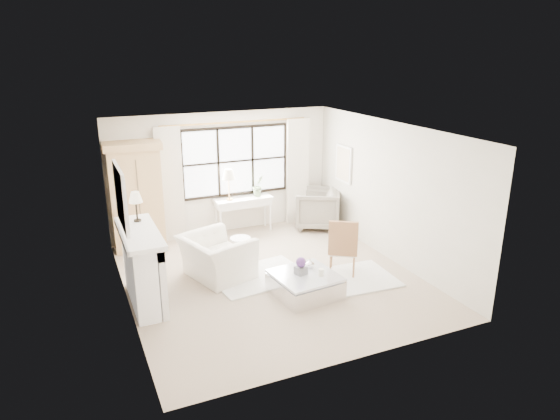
# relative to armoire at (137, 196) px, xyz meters

# --- Properties ---
(floor) EXTENTS (5.50, 5.50, 0.00)m
(floor) POSITION_rel_armoire_xyz_m (1.93, -2.45, -1.14)
(floor) COLOR tan
(floor) RESTS_ON ground
(ceiling) EXTENTS (5.50, 5.50, 0.00)m
(ceiling) POSITION_rel_armoire_xyz_m (1.93, -2.45, 1.56)
(ceiling) COLOR white
(ceiling) RESTS_ON ground
(wall_back) EXTENTS (5.00, 0.00, 5.00)m
(wall_back) POSITION_rel_armoire_xyz_m (1.93, 0.30, 0.21)
(wall_back) COLOR white
(wall_back) RESTS_ON ground
(wall_front) EXTENTS (5.00, 0.00, 5.00)m
(wall_front) POSITION_rel_armoire_xyz_m (1.93, -5.20, 0.21)
(wall_front) COLOR beige
(wall_front) RESTS_ON ground
(wall_left) EXTENTS (0.00, 5.50, 5.50)m
(wall_left) POSITION_rel_armoire_xyz_m (-0.57, -2.45, 0.21)
(wall_left) COLOR silver
(wall_left) RESTS_ON ground
(wall_right) EXTENTS (0.00, 5.50, 5.50)m
(wall_right) POSITION_rel_armoire_xyz_m (4.43, -2.45, 0.21)
(wall_right) COLOR beige
(wall_right) RESTS_ON ground
(window_pane) EXTENTS (2.40, 0.02, 1.50)m
(window_pane) POSITION_rel_armoire_xyz_m (2.23, 0.28, 0.46)
(window_pane) COLOR white
(window_pane) RESTS_ON wall_back
(window_frame) EXTENTS (2.50, 0.04, 1.50)m
(window_frame) POSITION_rel_armoire_xyz_m (2.23, 0.27, 0.46)
(window_frame) COLOR black
(window_frame) RESTS_ON wall_back
(curtain_rod) EXTENTS (3.30, 0.04, 0.04)m
(curtain_rod) POSITION_rel_armoire_xyz_m (2.23, 0.22, 1.33)
(curtain_rod) COLOR #B6833F
(curtain_rod) RESTS_ON wall_back
(curtain_left) EXTENTS (0.55, 0.10, 2.47)m
(curtain_left) POSITION_rel_armoire_xyz_m (0.73, 0.20, 0.10)
(curtain_left) COLOR beige
(curtain_left) RESTS_ON ground
(curtain_right) EXTENTS (0.55, 0.10, 2.47)m
(curtain_right) POSITION_rel_armoire_xyz_m (3.73, 0.20, 0.10)
(curtain_right) COLOR white
(curtain_right) RESTS_ON ground
(fireplace) EXTENTS (0.58, 1.66, 1.26)m
(fireplace) POSITION_rel_armoire_xyz_m (-0.35, -2.45, -0.49)
(fireplace) COLOR white
(fireplace) RESTS_ON ground
(mirror_frame) EXTENTS (0.05, 1.15, 0.95)m
(mirror_frame) POSITION_rel_armoire_xyz_m (-0.54, -2.45, 0.70)
(mirror_frame) COLOR silver
(mirror_frame) RESTS_ON wall_left
(mirror_glass) EXTENTS (0.02, 1.00, 0.80)m
(mirror_glass) POSITION_rel_armoire_xyz_m (-0.51, -2.45, 0.70)
(mirror_glass) COLOR silver
(mirror_glass) RESTS_ON wall_left
(art_frame) EXTENTS (0.04, 0.62, 0.82)m
(art_frame) POSITION_rel_armoire_xyz_m (4.40, -0.75, 0.41)
(art_frame) COLOR white
(art_frame) RESTS_ON wall_right
(art_canvas) EXTENTS (0.01, 0.52, 0.72)m
(art_canvas) POSITION_rel_armoire_xyz_m (4.38, -0.75, 0.41)
(art_canvas) COLOR beige
(art_canvas) RESTS_ON wall_right
(mantel_lamp) EXTENTS (0.22, 0.22, 0.51)m
(mantel_lamp) POSITION_rel_armoire_xyz_m (-0.27, -1.99, 0.51)
(mantel_lamp) COLOR black
(mantel_lamp) RESTS_ON fireplace
(armoire) EXTENTS (1.17, 0.79, 2.24)m
(armoire) POSITION_rel_armoire_xyz_m (0.00, 0.00, 0.00)
(armoire) COLOR tan
(armoire) RESTS_ON floor
(console_table) EXTENTS (1.31, 0.48, 0.80)m
(console_table) POSITION_rel_armoire_xyz_m (2.31, 0.05, -0.74)
(console_table) COLOR white
(console_table) RESTS_ON floor
(console_lamp) EXTENTS (0.28, 0.28, 0.69)m
(console_lamp) POSITION_rel_armoire_xyz_m (1.98, 0.03, 0.22)
(console_lamp) COLOR #B0803D
(console_lamp) RESTS_ON console_table
(orchid_plant) EXTENTS (0.30, 0.26, 0.48)m
(orchid_plant) POSITION_rel_armoire_xyz_m (2.67, 0.05, -0.10)
(orchid_plant) COLOR #647D53
(orchid_plant) RESTS_ON console_table
(side_table) EXTENTS (0.40, 0.40, 0.51)m
(side_table) POSITION_rel_armoire_xyz_m (1.67, -1.54, -0.81)
(side_table) COLOR white
(side_table) RESTS_ON floor
(rug_left) EXTENTS (1.83, 1.40, 0.03)m
(rug_left) POSITION_rel_armoire_xyz_m (1.75, -2.31, -1.12)
(rug_left) COLOR white
(rug_left) RESTS_ON floor
(rug_right) EXTENTS (1.65, 1.28, 0.03)m
(rug_right) POSITION_rel_armoire_xyz_m (3.21, -3.09, -1.12)
(rug_right) COLOR white
(rug_right) RESTS_ON floor
(club_armchair) EXTENTS (1.36, 1.46, 0.78)m
(club_armchair) POSITION_rel_armoire_xyz_m (1.05, -2.00, -0.75)
(club_armchair) COLOR white
(club_armchair) RESTS_ON floor
(wingback_chair) EXTENTS (1.35, 1.34, 0.91)m
(wingback_chair) POSITION_rel_armoire_xyz_m (3.98, -0.35, -0.69)
(wingback_chair) COLOR gray
(wingback_chair) RESTS_ON floor
(french_chair) EXTENTS (0.67, 0.67, 1.08)m
(french_chair) POSITION_rel_armoire_xyz_m (3.20, -2.82, -0.83)
(french_chair) COLOR #A77146
(french_chair) RESTS_ON floor
(coffee_table) EXTENTS (1.10, 1.10, 0.38)m
(coffee_table) POSITION_rel_armoire_xyz_m (2.21, -3.27, -0.96)
(coffee_table) COLOR silver
(coffee_table) RESTS_ON floor
(planter_box) EXTENTS (0.21, 0.21, 0.13)m
(planter_box) POSITION_rel_armoire_xyz_m (2.14, -3.23, -0.69)
(planter_box) COLOR slate
(planter_box) RESTS_ON coffee_table
(planter_flowers) EXTENTS (0.17, 0.17, 0.17)m
(planter_flowers) POSITION_rel_armoire_xyz_m (2.14, -3.23, -0.54)
(planter_flowers) COLOR #552E73
(planter_flowers) RESTS_ON planter_box
(pillar_candle) EXTENTS (0.09, 0.09, 0.12)m
(pillar_candle) POSITION_rel_armoire_xyz_m (2.42, -3.42, -0.70)
(pillar_candle) COLOR white
(pillar_candle) RESTS_ON coffee_table
(coffee_vase) EXTENTS (0.18, 0.18, 0.16)m
(coffee_vase) POSITION_rel_armoire_xyz_m (2.40, -3.07, -0.68)
(coffee_vase) COLOR silver
(coffee_vase) RESTS_ON coffee_table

